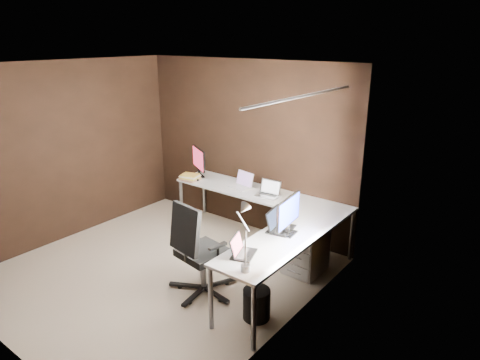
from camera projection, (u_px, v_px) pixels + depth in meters
The scene contains 15 objects.
room at pixel (177, 179), 4.78m from camera, with size 3.60×3.60×2.50m.
desk at pixel (262, 212), 5.41m from camera, with size 2.65×2.25×0.73m.
drawer_pedestal at pixel (306, 249), 5.28m from camera, with size 0.42×0.50×0.60m, color silver.
monitor_left at pixel (199, 161), 6.56m from camera, with size 0.46×0.27×0.44m.
monitor_right at pixel (288, 213), 4.62m from camera, with size 0.15×0.52×0.43m.
laptop_white at pixel (242, 184), 6.14m from camera, with size 0.36×0.29×0.22m.
laptop_silver at pixel (269, 192), 5.81m from camera, with size 0.32×0.24×0.21m.
laptop_black_big at pixel (278, 225), 4.79m from camera, with size 0.30×0.38×0.23m.
laptop_black_small at pixel (241, 251), 4.24m from camera, with size 0.29×0.34×0.20m.
book_stack at pixel (190, 177), 6.45m from camera, with size 0.30×0.26×0.09m.
mouse_left at pixel (197, 180), 6.40m from camera, with size 0.08×0.05×0.03m, color black.
mouse_corner at pixel (288, 201), 5.57m from camera, with size 0.08×0.05×0.03m, color black.
desk_lamp at pixel (244, 228), 3.91m from camera, with size 0.20×0.23×0.63m.
office_chair at pixel (200, 267), 4.82m from camera, with size 0.62×0.63×1.11m.
wastebasket at pixel (257, 304), 4.42m from camera, with size 0.29×0.29×0.33m, color black.
Camera 1 is at (3.67, -3.10, 2.79)m, focal length 32.00 mm.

